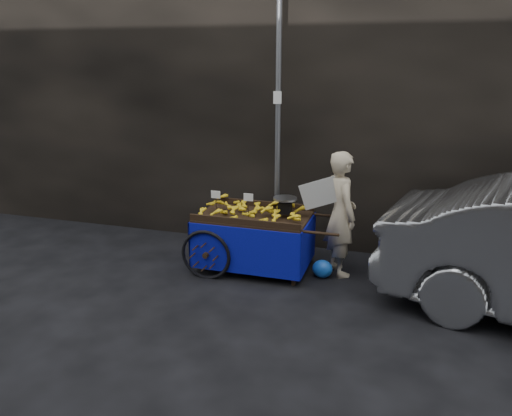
% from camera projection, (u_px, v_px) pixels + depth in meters
% --- Properties ---
extents(ground, '(80.00, 80.00, 0.00)m').
position_uv_depth(ground, '(231.00, 281.00, 6.89)').
color(ground, black).
rests_on(ground, ground).
extents(building_wall, '(13.50, 2.00, 5.00)m').
position_uv_depth(building_wall, '(303.00, 86.00, 8.44)').
color(building_wall, black).
rests_on(building_wall, ground).
extents(street_pole, '(0.12, 0.10, 4.00)m').
position_uv_depth(street_pole, '(278.00, 124.00, 7.42)').
color(street_pole, slate).
rests_on(street_pole, ground).
extents(banana_cart, '(2.17, 1.10, 1.18)m').
position_uv_depth(banana_cart, '(251.00, 220.00, 7.12)').
color(banana_cart, black).
rests_on(banana_cart, ground).
extents(vendor, '(0.92, 0.77, 1.76)m').
position_uv_depth(vendor, '(341.00, 214.00, 6.91)').
color(vendor, '#BCAB8B').
rests_on(vendor, ground).
extents(plastic_bag, '(0.28, 0.23, 0.26)m').
position_uv_depth(plastic_bag, '(322.00, 269.00, 6.96)').
color(plastic_bag, blue).
rests_on(plastic_bag, ground).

